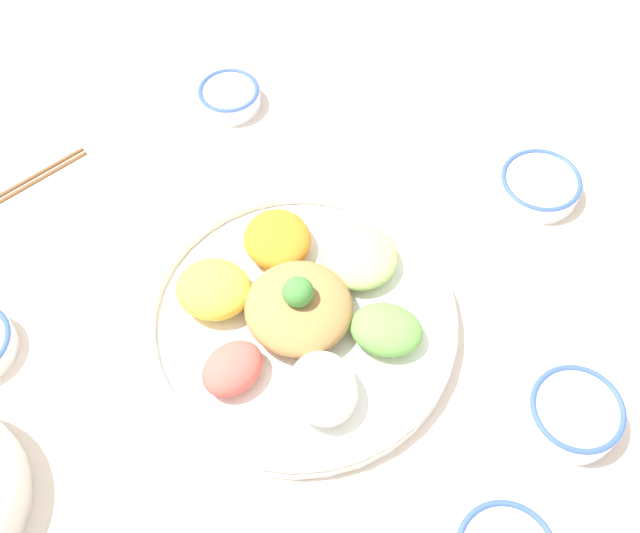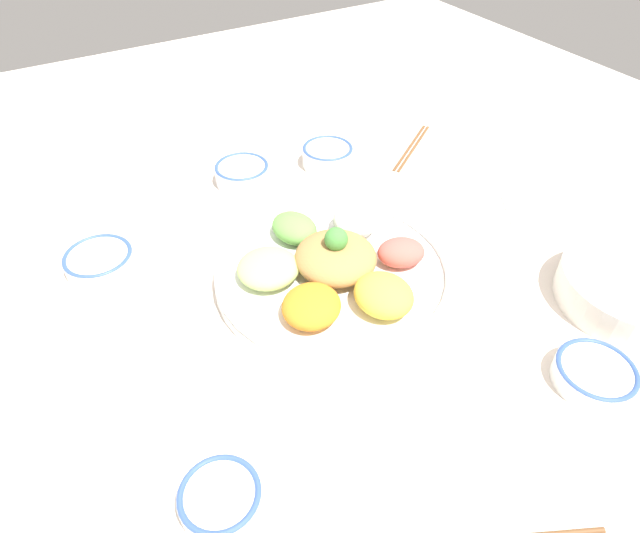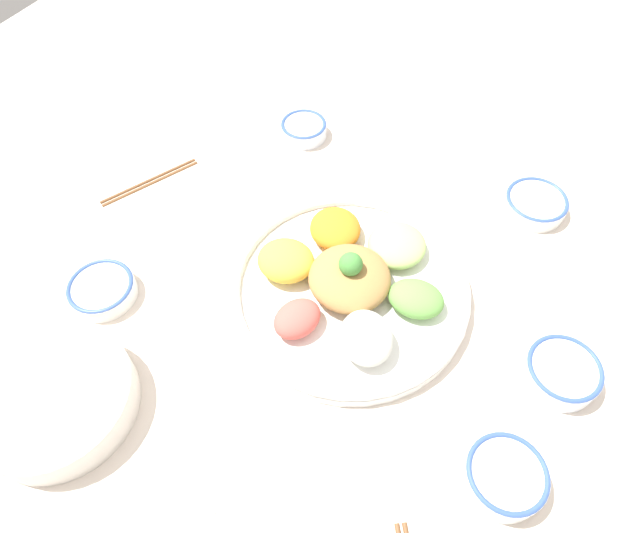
{
  "view_description": "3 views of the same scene",
  "coord_description": "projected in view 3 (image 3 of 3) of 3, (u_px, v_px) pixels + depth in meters",
  "views": [
    {
      "loc": [
        -0.17,
        0.44,
        0.85
      ],
      "look_at": [
        0.02,
        -0.01,
        0.09
      ],
      "focal_mm": 42.0,
      "sensor_mm": 36.0,
      "label": 1
    },
    {
      "loc": [
        0.58,
        -0.32,
        0.62
      ],
      "look_at": [
        0.04,
        -0.0,
        0.05
      ],
      "focal_mm": 30.0,
      "sensor_mm": 36.0,
      "label": 2
    },
    {
      "loc": [
        -0.16,
        0.49,
        0.76
      ],
      "look_at": [
        0.07,
        0.06,
        0.08
      ],
      "focal_mm": 30.0,
      "sensor_mm": 36.0,
      "label": 3
    }
  ],
  "objects": [
    {
      "name": "salad_platter",
      "position": [
        349.0,
        284.0,
        0.88
      ],
      "size": [
        0.4,
        0.4,
        0.1
      ],
      "color": "white",
      "rests_on": "ground_plane"
    },
    {
      "name": "sauce_bowl_dark",
      "position": [
        102.0,
        289.0,
        0.89
      ],
      "size": [
        0.11,
        0.11,
        0.03
      ],
      "color": "white",
      "rests_on": "ground_plane"
    },
    {
      "name": "chopsticks_pair_far",
      "position": [
        150.0,
        181.0,
        1.05
      ],
      "size": [
        0.1,
        0.19,
        0.01
      ],
      "rotation": [
        0.0,
        0.0,
        4.26
      ],
      "color": "brown",
      "rests_on": "ground_plane"
    },
    {
      "name": "rice_bowl_plain",
      "position": [
        562.0,
        372.0,
        0.8
      ],
      "size": [
        0.11,
        0.11,
        0.04
      ],
      "color": "white",
      "rests_on": "ground_plane"
    },
    {
      "name": "sauce_bowl_red",
      "position": [
        504.0,
        476.0,
        0.71
      ],
      "size": [
        0.11,
        0.11,
        0.04
      ],
      "color": "white",
      "rests_on": "ground_plane"
    },
    {
      "name": "sauce_bowl_far",
      "position": [
        304.0,
        129.0,
        1.12
      ],
      "size": [
        0.1,
        0.1,
        0.03
      ],
      "color": "white",
      "rests_on": "ground_plane"
    },
    {
      "name": "serving_spoon_main",
      "position": [
        249.0,
        136.0,
        1.13
      ],
      "size": [
        0.12,
        0.05,
        0.01
      ],
      "rotation": [
        0.0,
        0.0,
        3.0
      ],
      "color": "white",
      "rests_on": "ground_plane"
    },
    {
      "name": "rice_bowl_blue",
      "position": [
        535.0,
        203.0,
        1.0
      ],
      "size": [
        0.11,
        0.11,
        0.03
      ],
      "color": "white",
      "rests_on": "ground_plane"
    },
    {
      "name": "ground_plane",
      "position": [
        373.0,
        286.0,
        0.91
      ],
      "size": [
        2.4,
        2.4,
        0.0
      ],
      "primitive_type": "plane",
      "color": "silver"
    },
    {
      "name": "side_serving_bowl",
      "position": [
        55.0,
        398.0,
        0.76
      ],
      "size": [
        0.23,
        0.23,
        0.06
      ],
      "color": "silver",
      "rests_on": "ground_plane"
    }
  ]
}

